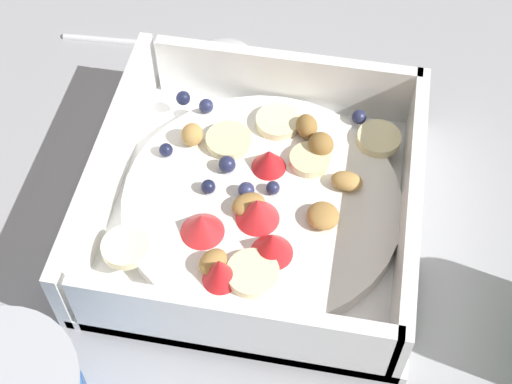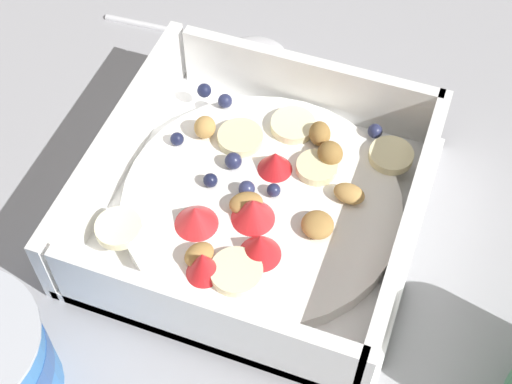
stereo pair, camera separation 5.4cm
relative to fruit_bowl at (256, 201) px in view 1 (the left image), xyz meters
name	(u,v)px [view 1 (the left image)]	position (x,y,z in m)	size (l,w,h in m)	color
ground_plane	(259,229)	(-0.01, 0.00, -0.02)	(2.40, 2.40, 0.00)	#9E9EA3
fruit_bowl	(256,201)	(0.00, 0.00, 0.00)	(0.23, 0.23, 0.06)	white
spoon	(195,45)	(0.17, 0.09, -0.02)	(0.03, 0.17, 0.01)	silver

